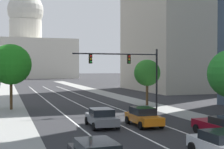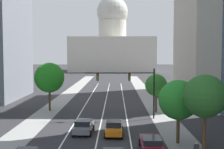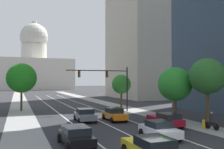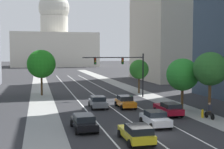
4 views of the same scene
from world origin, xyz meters
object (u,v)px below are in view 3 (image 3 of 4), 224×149
object	(u,v)px
fire_hydrant	(204,124)
car_orange	(114,114)
street_tree_far_right	(175,84)
street_tree_mid_right	(207,76)
car_crimson	(166,119)
car_white	(159,129)
car_gray	(85,115)
street_tree_near_left	(22,78)
traffic_signal_mast	(108,79)
car_black	(76,135)
street_tree_near_right	(121,84)
car_yellow	(150,147)
cyclist	(212,121)
capitol_building	(34,67)

from	to	relation	value
fire_hydrant	car_orange	bearing A→B (deg)	129.05
street_tree_far_right	street_tree_mid_right	size ratio (longest dim) A/B	0.89
car_crimson	car_orange	distance (m)	6.54
street_tree_far_right	car_white	bearing A→B (deg)	-131.92
car_gray	car_white	xyz separation A→B (m)	(3.37, -10.64, -0.01)
street_tree_near_left	street_tree_mid_right	bearing A→B (deg)	-49.17
car_gray	traffic_signal_mast	xyz separation A→B (m)	(5.64, 7.80, 4.14)
car_orange	car_black	size ratio (longest dim) A/B	0.96
car_gray	fire_hydrant	size ratio (longest dim) A/B	4.71
car_gray	street_tree_near_right	size ratio (longest dim) A/B	0.74
traffic_signal_mast	fire_hydrant	bearing A→B (deg)	-76.07
car_white	fire_hydrant	xyz separation A→B (m)	(6.28, 2.27, -0.28)
fire_hydrant	street_tree_far_right	size ratio (longest dim) A/B	0.15
car_black	fire_hydrant	xyz separation A→B (m)	(13.02, 2.13, -0.28)
car_yellow	street_tree_near_right	world-z (taller)	street_tree_near_right
car_crimson	street_tree_near_right	size ratio (longest dim) A/B	0.81
car_white	traffic_signal_mast	distance (m)	19.04
car_black	traffic_signal_mast	xyz separation A→B (m)	(9.01, 18.30, 4.16)
traffic_signal_mast	car_yellow	bearing A→B (deg)	-103.76
cyclist	street_tree_far_right	xyz separation A→B (m)	(-0.37, 5.47, 3.42)
street_tree_far_right	street_tree_near_right	bearing A→B (deg)	90.23
capitol_building	car_white	world-z (taller)	capitol_building
car_gray	car_white	world-z (taller)	car_gray
capitol_building	car_black	size ratio (longest dim) A/B	9.62
cyclist	car_white	bearing A→B (deg)	98.82
car_orange	street_tree_near_right	distance (m)	14.71
capitol_building	car_white	size ratio (longest dim) A/B	10.42
street_tree_near_right	street_tree_far_right	world-z (taller)	street_tree_far_right
traffic_signal_mast	street_tree_mid_right	bearing A→B (deg)	-69.58
car_black	cyclist	size ratio (longest dim) A/B	2.58
car_crimson	car_black	xyz separation A→B (m)	(-10.10, -4.26, -0.01)
car_crimson	car_gray	bearing A→B (deg)	48.31
cyclist	street_tree_near_left	distance (m)	28.46
car_black	street_tree_near_right	xyz separation A→B (m)	(12.97, 22.78, 3.34)
fire_hydrant	street_tree_far_right	world-z (taller)	street_tree_far_right
car_crimson	car_orange	xyz separation A→B (m)	(-3.36, 5.61, 0.02)
street_tree_far_right	street_tree_near_left	distance (m)	23.72
capitol_building	street_tree_near_right	distance (m)	114.27
car_yellow	car_white	distance (m)	5.70
street_tree_near_right	traffic_signal_mast	bearing A→B (deg)	-131.47
street_tree_far_right	fire_hydrant	bearing A→B (deg)	-90.18
street_tree_mid_right	street_tree_near_left	xyz separation A→B (m)	(-17.88, 20.69, -0.00)
street_tree_near_left	car_black	bearing A→B (deg)	-82.16
car_black	cyclist	xyz separation A→B (m)	(13.40, 1.40, 0.11)
car_crimson	car_black	bearing A→B (deg)	113.99
car_orange	car_white	xyz separation A→B (m)	(-0.00, -10.01, -0.03)
car_white	street_tree_near_left	bearing A→B (deg)	23.04
car_crimson	cyclist	world-z (taller)	cyclist
car_gray	street_tree_near_right	world-z (taller)	street_tree_near_right
car_yellow	fire_hydrant	distance (m)	11.85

